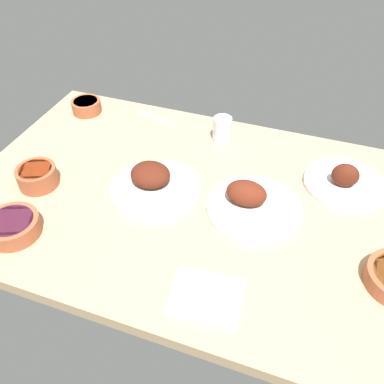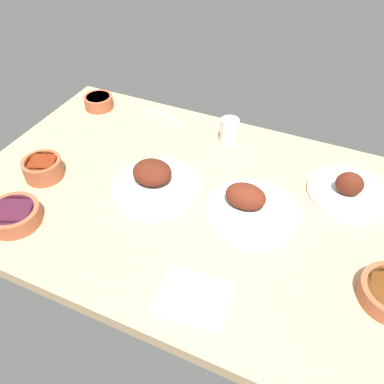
{
  "view_description": "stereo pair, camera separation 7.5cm",
  "coord_description": "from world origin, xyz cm",
  "px_view_note": "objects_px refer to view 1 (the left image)",
  "views": [
    {
      "loc": [
        29.94,
        -84.25,
        88.4
      ],
      "look_at": [
        0.0,
        0.0,
        6.0
      ],
      "focal_mm": 37.77,
      "sensor_mm": 36.0,
      "label": 1
    },
    {
      "loc": [
        36.9,
        -81.45,
        88.4
      ],
      "look_at": [
        0.0,
        0.0,
        6.0
      ],
      "focal_mm": 37.77,
      "sensor_mm": 36.0,
      "label": 2
    }
  ],
  "objects_px": {
    "plate_near_viewer": "(153,183)",
    "plate_center_main": "(344,182)",
    "plate_far_side": "(251,203)",
    "bowl_sauce": "(37,176)",
    "bowl_onions": "(13,226)",
    "bowl_pasta": "(86,106)",
    "water_tumbler": "(222,129)",
    "folded_napkin": "(206,296)",
    "fork_loose": "(156,118)"
  },
  "relations": [
    {
      "from": "plate_far_side",
      "to": "water_tumbler",
      "type": "relative_size",
      "value": 3.09
    },
    {
      "from": "plate_center_main",
      "to": "folded_napkin",
      "type": "distance_m",
      "value": 0.6
    },
    {
      "from": "bowl_onions",
      "to": "folded_napkin",
      "type": "distance_m",
      "value": 0.57
    },
    {
      "from": "plate_near_viewer",
      "to": "bowl_onions",
      "type": "xyz_separation_m",
      "value": [
        -0.29,
        -0.29,
        0.0
      ]
    },
    {
      "from": "plate_far_side",
      "to": "bowl_onions",
      "type": "height_order",
      "value": "plate_far_side"
    },
    {
      "from": "bowl_sauce",
      "to": "water_tumbler",
      "type": "bearing_deg",
      "value": 41.79
    },
    {
      "from": "plate_far_side",
      "to": "plate_center_main",
      "type": "height_order",
      "value": "plate_center_main"
    },
    {
      "from": "plate_far_side",
      "to": "bowl_pasta",
      "type": "relative_size",
      "value": 2.48
    },
    {
      "from": "plate_far_side",
      "to": "bowl_sauce",
      "type": "height_order",
      "value": "plate_far_side"
    },
    {
      "from": "bowl_onions",
      "to": "water_tumbler",
      "type": "xyz_separation_m",
      "value": [
        0.41,
        0.62,
        0.02
      ]
    },
    {
      "from": "plate_far_side",
      "to": "bowl_sauce",
      "type": "xyz_separation_m",
      "value": [
        -0.65,
        -0.12,
        0.01
      ]
    },
    {
      "from": "plate_center_main",
      "to": "bowl_pasta",
      "type": "relative_size",
      "value": 2.22
    },
    {
      "from": "bowl_pasta",
      "to": "fork_loose",
      "type": "xyz_separation_m",
      "value": [
        0.28,
        0.04,
        -0.02
      ]
    },
    {
      "from": "plate_far_side",
      "to": "fork_loose",
      "type": "relative_size",
      "value": 1.67
    },
    {
      "from": "bowl_sauce",
      "to": "folded_napkin",
      "type": "bearing_deg",
      "value": -19.17
    },
    {
      "from": "water_tumbler",
      "to": "bowl_onions",
      "type": "bearing_deg",
      "value": -123.86
    },
    {
      "from": "plate_near_viewer",
      "to": "plate_center_main",
      "type": "xyz_separation_m",
      "value": [
        0.55,
        0.21,
        -0.0
      ]
    },
    {
      "from": "plate_near_viewer",
      "to": "water_tumbler",
      "type": "xyz_separation_m",
      "value": [
        0.12,
        0.32,
        0.02
      ]
    },
    {
      "from": "plate_far_side",
      "to": "folded_napkin",
      "type": "relative_size",
      "value": 1.65
    },
    {
      "from": "bowl_pasta",
      "to": "bowl_sauce",
      "type": "relative_size",
      "value": 0.91
    },
    {
      "from": "water_tumbler",
      "to": "folded_napkin",
      "type": "relative_size",
      "value": 0.53
    },
    {
      "from": "plate_near_viewer",
      "to": "bowl_onions",
      "type": "relative_size",
      "value": 1.87
    },
    {
      "from": "bowl_sauce",
      "to": "fork_loose",
      "type": "bearing_deg",
      "value": 67.49
    },
    {
      "from": "bowl_onions",
      "to": "fork_loose",
      "type": "relative_size",
      "value": 0.89
    },
    {
      "from": "plate_near_viewer",
      "to": "bowl_onions",
      "type": "distance_m",
      "value": 0.41
    },
    {
      "from": "plate_center_main",
      "to": "bowl_onions",
      "type": "bearing_deg",
      "value": -149.15
    },
    {
      "from": "plate_near_viewer",
      "to": "bowl_sauce",
      "type": "bearing_deg",
      "value": -164.13
    },
    {
      "from": "plate_near_viewer",
      "to": "bowl_pasta",
      "type": "xyz_separation_m",
      "value": [
        -0.43,
        0.33,
        0.0
      ]
    },
    {
      "from": "plate_far_side",
      "to": "fork_loose",
      "type": "xyz_separation_m",
      "value": [
        -0.46,
        0.36,
        -0.02
      ]
    },
    {
      "from": "plate_far_side",
      "to": "plate_center_main",
      "type": "xyz_separation_m",
      "value": [
        0.25,
        0.19,
        -0.0
      ]
    },
    {
      "from": "bowl_onions",
      "to": "water_tumbler",
      "type": "height_order",
      "value": "water_tumbler"
    },
    {
      "from": "bowl_pasta",
      "to": "bowl_sauce",
      "type": "height_order",
      "value": "bowl_sauce"
    },
    {
      "from": "bowl_onions",
      "to": "folded_napkin",
      "type": "xyz_separation_m",
      "value": [
        0.57,
        -0.02,
        -0.02
      ]
    },
    {
      "from": "plate_far_side",
      "to": "bowl_onions",
      "type": "bearing_deg",
      "value": -152.26
    },
    {
      "from": "bowl_sauce",
      "to": "fork_loose",
      "type": "height_order",
      "value": "bowl_sauce"
    },
    {
      "from": "bowl_onions",
      "to": "fork_loose",
      "type": "xyz_separation_m",
      "value": [
        0.14,
        0.67,
        -0.02
      ]
    },
    {
      "from": "plate_near_viewer",
      "to": "plate_center_main",
      "type": "relative_size",
      "value": 1.11
    },
    {
      "from": "plate_near_viewer",
      "to": "plate_center_main",
      "type": "distance_m",
      "value": 0.59
    },
    {
      "from": "bowl_onions",
      "to": "bowl_sauce",
      "type": "height_order",
      "value": "bowl_sauce"
    },
    {
      "from": "bowl_pasta",
      "to": "water_tumbler",
      "type": "xyz_separation_m",
      "value": [
        0.55,
        -0.01,
        0.02
      ]
    },
    {
      "from": "plate_center_main",
      "to": "bowl_sauce",
      "type": "xyz_separation_m",
      "value": [
        -0.9,
        -0.31,
        0.01
      ]
    },
    {
      "from": "plate_center_main",
      "to": "plate_near_viewer",
      "type": "bearing_deg",
      "value": -159.28
    },
    {
      "from": "bowl_pasta",
      "to": "plate_far_side",
      "type": "bearing_deg",
      "value": -23.06
    },
    {
      "from": "plate_far_side",
      "to": "bowl_onions",
      "type": "xyz_separation_m",
      "value": [
        -0.59,
        -0.31,
        0.0
      ]
    },
    {
      "from": "bowl_onions",
      "to": "plate_near_viewer",
      "type": "bearing_deg",
      "value": 45.41
    },
    {
      "from": "bowl_pasta",
      "to": "fork_loose",
      "type": "distance_m",
      "value": 0.28
    },
    {
      "from": "plate_near_viewer",
      "to": "bowl_pasta",
      "type": "relative_size",
      "value": 2.47
    },
    {
      "from": "plate_near_viewer",
      "to": "plate_center_main",
      "type": "bearing_deg",
      "value": 20.72
    },
    {
      "from": "plate_center_main",
      "to": "bowl_onions",
      "type": "height_order",
      "value": "plate_center_main"
    },
    {
      "from": "water_tumbler",
      "to": "folded_napkin",
      "type": "height_order",
      "value": "water_tumbler"
    }
  ]
}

